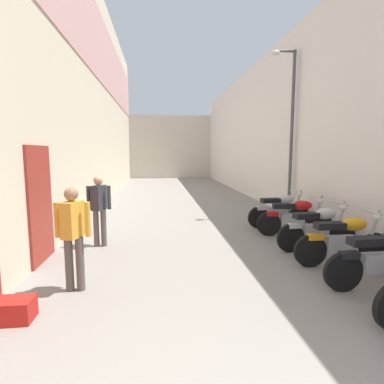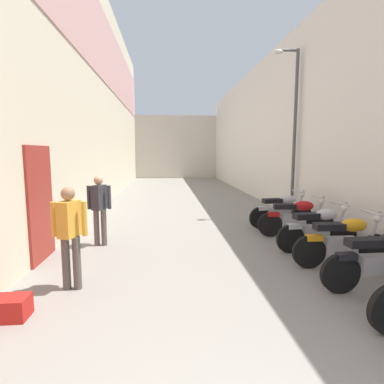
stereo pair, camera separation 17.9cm
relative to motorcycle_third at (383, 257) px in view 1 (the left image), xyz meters
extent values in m
plane|color=gray|center=(-2.33, 6.62, -0.50)|extent=(40.72, 40.72, 0.00)
cube|color=beige|center=(-5.79, 8.62, 3.85)|extent=(0.40, 24.72, 8.69)
cube|color=#9E2D23|center=(-5.57, 1.86, 0.60)|extent=(0.06, 1.10, 2.20)
cube|color=#DBA39E|center=(-5.58, 8.62, 5.76)|extent=(0.04, 24.72, 2.78)
cube|color=beige|center=(1.14, 8.62, 2.49)|extent=(0.40, 24.72, 5.98)
cube|color=beige|center=(-2.33, 21.98, 2.02)|extent=(9.53, 2.00, 5.04)
cylinder|color=black|center=(-0.63, -0.01, -0.20)|extent=(0.60, 0.09, 0.60)
cube|color=#9E9EA3|center=(-0.06, 0.00, -0.08)|extent=(0.56, 0.21, 0.28)
cube|color=black|center=(-0.29, 0.00, 0.26)|extent=(0.52, 0.23, 0.12)
cube|color=black|center=(-0.55, -0.01, 0.06)|extent=(0.28, 0.14, 0.10)
cylinder|color=black|center=(0.61, 0.96, -0.20)|extent=(0.60, 0.09, 0.60)
cylinder|color=black|center=(-0.63, 0.99, -0.20)|extent=(0.60, 0.09, 0.60)
cube|color=#9E9EA3|center=(-0.06, 0.98, -0.08)|extent=(0.56, 0.21, 0.28)
ellipsoid|color=orange|center=(0.17, 0.97, 0.28)|extent=(0.48, 0.27, 0.24)
cube|color=black|center=(-0.29, 0.98, 0.26)|extent=(0.52, 0.23, 0.12)
cylinder|color=#9E9EA3|center=(0.54, 0.97, 0.15)|extent=(0.25, 0.06, 0.77)
cylinder|color=#9E9EA3|center=(0.47, 0.97, 0.50)|extent=(0.05, 0.58, 0.04)
sphere|color=silver|center=(0.59, 0.96, 0.40)|extent=(0.14, 0.14, 0.14)
cube|color=orange|center=(-0.55, 0.99, 0.06)|extent=(0.28, 0.15, 0.10)
cylinder|color=black|center=(0.61, 1.99, -0.20)|extent=(0.61, 0.15, 0.60)
cylinder|color=black|center=(-0.63, 1.84, -0.20)|extent=(0.61, 0.15, 0.60)
cube|color=#9E9EA3|center=(-0.06, 1.91, -0.08)|extent=(0.58, 0.27, 0.28)
ellipsoid|color=#B7B7BC|center=(0.17, 1.93, 0.28)|extent=(0.51, 0.32, 0.24)
cube|color=black|center=(-0.29, 1.88, 0.26)|extent=(0.54, 0.28, 0.12)
cylinder|color=#9E9EA3|center=(0.54, 1.98, 0.15)|extent=(0.25, 0.09, 0.77)
cylinder|color=#9E9EA3|center=(0.47, 1.97, 0.50)|extent=(0.11, 0.58, 0.04)
sphere|color=silver|center=(0.59, 1.98, 0.40)|extent=(0.14, 0.14, 0.14)
cube|color=#B7B7BC|center=(-0.55, 1.85, 0.06)|extent=(0.29, 0.17, 0.10)
cylinder|color=black|center=(0.61, 2.92, -0.20)|extent=(0.61, 0.16, 0.60)
cylinder|color=black|center=(-0.63, 3.09, -0.20)|extent=(0.61, 0.16, 0.60)
cube|color=#9E9EA3|center=(-0.06, 3.01, -0.08)|extent=(0.58, 0.27, 0.28)
ellipsoid|color=#AD1414|center=(0.17, 2.98, 0.28)|extent=(0.51, 0.32, 0.24)
cube|color=black|center=(-0.29, 3.05, 0.26)|extent=(0.55, 0.29, 0.12)
cylinder|color=#9E9EA3|center=(0.54, 2.93, 0.15)|extent=(0.25, 0.09, 0.77)
cylinder|color=#9E9EA3|center=(0.47, 2.94, 0.50)|extent=(0.12, 0.58, 0.04)
sphere|color=silver|center=(0.59, 2.92, 0.40)|extent=(0.14, 0.14, 0.14)
cube|color=#AD1414|center=(-0.55, 3.08, 0.06)|extent=(0.30, 0.18, 0.10)
cylinder|color=black|center=(0.61, 4.03, -0.20)|extent=(0.61, 0.15, 0.60)
cylinder|color=black|center=(-0.63, 3.89, -0.20)|extent=(0.61, 0.15, 0.60)
cube|color=#9E9EA3|center=(-0.06, 3.96, -0.08)|extent=(0.58, 0.26, 0.28)
ellipsoid|color=#B7B7BC|center=(0.17, 3.98, 0.28)|extent=(0.51, 0.31, 0.24)
cube|color=black|center=(-0.29, 3.93, 0.26)|extent=(0.54, 0.28, 0.12)
cylinder|color=#9E9EA3|center=(0.54, 4.03, 0.15)|extent=(0.25, 0.09, 0.77)
cylinder|color=#9E9EA3|center=(0.47, 4.02, 0.50)|extent=(0.10, 0.58, 0.04)
sphere|color=silver|center=(0.59, 4.03, 0.40)|extent=(0.14, 0.14, 0.14)
cube|color=#B7B7BC|center=(-0.55, 3.90, 0.06)|extent=(0.29, 0.17, 0.10)
cylinder|color=#564C47|center=(-4.70, 0.47, -0.09)|extent=(0.12, 0.12, 0.82)
cylinder|color=#564C47|center=(-4.54, 0.47, -0.09)|extent=(0.12, 0.12, 0.82)
cube|color=gold|center=(-4.62, 0.47, 0.59)|extent=(0.30, 0.39, 0.54)
sphere|color=#997051|center=(-4.62, 0.47, 0.97)|extent=(0.20, 0.20, 0.20)
cylinder|color=gold|center=(-4.84, 0.47, 0.59)|extent=(0.08, 0.08, 0.52)
cylinder|color=gold|center=(-4.40, 0.47, 0.59)|extent=(0.08, 0.08, 0.52)
cylinder|color=#564C47|center=(-4.73, 2.70, -0.09)|extent=(0.12, 0.12, 0.82)
cylinder|color=#564C47|center=(-4.57, 2.70, -0.09)|extent=(0.12, 0.12, 0.82)
cube|color=#333338|center=(-4.65, 2.70, 0.59)|extent=(0.31, 0.39, 0.54)
sphere|color=tan|center=(-4.65, 2.70, 0.97)|extent=(0.20, 0.20, 0.20)
cylinder|color=#333338|center=(-4.87, 2.70, 0.59)|extent=(0.08, 0.08, 0.52)
cylinder|color=#333338|center=(-4.43, 2.70, 0.59)|extent=(0.08, 0.08, 0.52)
cube|color=red|center=(-5.14, -0.33, -0.36)|extent=(0.44, 0.32, 0.28)
cylinder|color=#47474C|center=(0.79, 5.15, 2.07)|extent=(0.10, 0.10, 5.14)
cylinder|color=#47474C|center=(0.49, 5.15, 4.59)|extent=(0.60, 0.07, 0.07)
ellipsoid|color=silver|center=(0.19, 5.15, 4.54)|extent=(0.28, 0.18, 0.14)
camera|label=1|loc=(-3.36, -4.11, 1.57)|focal=28.67mm
camera|label=2|loc=(-3.18, -4.13, 1.57)|focal=28.67mm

